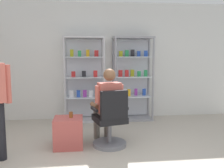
{
  "coord_description": "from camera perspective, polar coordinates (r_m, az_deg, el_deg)",
  "views": [
    {
      "loc": [
        -0.57,
        -2.84,
        1.54
      ],
      "look_at": [
        -0.08,
        1.42,
        1.0
      ],
      "focal_mm": 39.7,
      "sensor_mm": 36.0,
      "label": 1
    }
  ],
  "objects": [
    {
      "name": "office_chair",
      "position": [
        4.1,
        -0.31,
        -9.08
      ],
      "size": [
        0.62,
        0.59,
        0.96
      ],
      "color": "slate",
      "rests_on": "ground"
    },
    {
      "name": "seated_shopkeeper",
      "position": [
        4.17,
        -1.1,
        -4.28
      ],
      "size": [
        0.55,
        0.62,
        1.29
      ],
      "color": "slate",
      "rests_on": "ground"
    },
    {
      "name": "display_cabinet_right",
      "position": [
        5.74,
        4.67,
        1.43
      ],
      "size": [
        0.9,
        0.45,
        1.9
      ],
      "color": "gray",
      "rests_on": "ground"
    },
    {
      "name": "storage_crate",
      "position": [
        4.19,
        -9.98,
        -10.92
      ],
      "size": [
        0.46,
        0.43,
        0.49
      ],
      "primitive_type": "cube",
      "color": "#B24C47",
      "rests_on": "ground"
    },
    {
      "name": "back_wall",
      "position": [
        5.87,
        -1.04,
        5.32
      ],
      "size": [
        6.0,
        0.1,
        2.7
      ],
      "primitive_type": "cube",
      "color": "silver",
      "rests_on": "ground"
    },
    {
      "name": "display_cabinet_left",
      "position": [
        5.63,
        -6.38,
        1.24
      ],
      "size": [
        0.9,
        0.45,
        1.9
      ],
      "color": "#B7B7BC",
      "rests_on": "ground"
    },
    {
      "name": "tea_glass",
      "position": [
        4.12,
        -9.43,
        -6.98
      ],
      "size": [
        0.06,
        0.06,
        0.09
      ],
      "primitive_type": "cylinder",
      "color": "brown",
      "rests_on": "storage_crate"
    }
  ]
}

